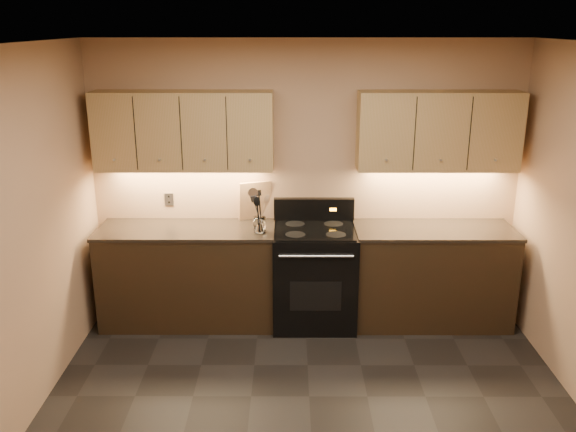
% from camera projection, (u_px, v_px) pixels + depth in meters
% --- Properties ---
extents(ceiling, '(4.00, 4.00, 0.00)m').
position_uv_depth(ceiling, '(316.00, 46.00, 3.44)').
color(ceiling, silver).
rests_on(ceiling, wall_back).
extents(wall_back, '(4.00, 0.04, 2.60)m').
position_uv_depth(wall_back, '(306.00, 181.00, 5.74)').
color(wall_back, tan).
rests_on(wall_back, ground).
extents(counter_left, '(1.62, 0.62, 0.93)m').
position_uv_depth(counter_left, '(189.00, 275.00, 5.71)').
color(counter_left, black).
rests_on(counter_left, ground).
extents(counter_right, '(1.46, 0.62, 0.93)m').
position_uv_depth(counter_right, '(431.00, 275.00, 5.70)').
color(counter_right, black).
rests_on(counter_right, ground).
extents(stove, '(0.76, 0.68, 1.14)m').
position_uv_depth(stove, '(314.00, 275.00, 5.69)').
color(stove, black).
rests_on(stove, ground).
extents(upper_cab_left, '(1.60, 0.30, 0.70)m').
position_uv_depth(upper_cab_left, '(184.00, 131.00, 5.45)').
color(upper_cab_left, tan).
rests_on(upper_cab_left, wall_back).
extents(upper_cab_right, '(1.44, 0.30, 0.70)m').
position_uv_depth(upper_cab_right, '(438.00, 131.00, 5.44)').
color(upper_cab_right, tan).
rests_on(upper_cab_right, wall_back).
extents(outlet_plate, '(0.08, 0.01, 0.12)m').
position_uv_depth(outlet_plate, '(169.00, 199.00, 5.79)').
color(outlet_plate, '#B2B5BA').
rests_on(outlet_plate, wall_back).
extents(utensil_crock, '(0.13, 0.13, 0.14)m').
position_uv_depth(utensil_crock, '(260.00, 225.00, 5.45)').
color(utensil_crock, white).
rests_on(utensil_crock, counter_left).
extents(cutting_board, '(0.31, 0.17, 0.38)m').
position_uv_depth(cutting_board, '(255.00, 201.00, 5.76)').
color(cutting_board, tan).
rests_on(cutting_board, counter_left).
extents(wooden_spoon, '(0.17, 0.10, 0.33)m').
position_uv_depth(wooden_spoon, '(257.00, 213.00, 5.41)').
color(wooden_spoon, tan).
rests_on(wooden_spoon, utensil_crock).
extents(black_spoon, '(0.09, 0.11, 0.32)m').
position_uv_depth(black_spoon, '(260.00, 213.00, 5.43)').
color(black_spoon, black).
rests_on(black_spoon, utensil_crock).
extents(black_turner, '(0.13, 0.18, 0.39)m').
position_uv_depth(black_turner, '(261.00, 211.00, 5.39)').
color(black_turner, black).
rests_on(black_turner, utensil_crock).
extents(steel_spatula, '(0.18, 0.12, 0.36)m').
position_uv_depth(steel_spatula, '(262.00, 212.00, 5.43)').
color(steel_spatula, silver).
rests_on(steel_spatula, utensil_crock).
extents(steel_skimmer, '(0.19, 0.13, 0.40)m').
position_uv_depth(steel_skimmer, '(263.00, 211.00, 5.39)').
color(steel_skimmer, silver).
rests_on(steel_skimmer, utensil_crock).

